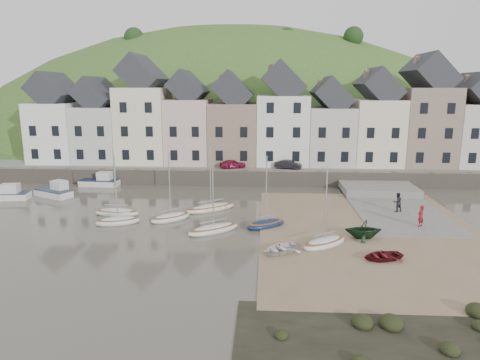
# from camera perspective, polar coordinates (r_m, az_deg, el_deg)

# --- Properties ---
(ground) EXTENTS (160.00, 160.00, 0.00)m
(ground) POSITION_cam_1_polar(r_m,az_deg,el_deg) (35.98, -0.57, -6.70)
(ground) COLOR #474138
(ground) RESTS_ON ground
(quay_land) EXTENTS (90.00, 30.00, 1.50)m
(quay_land) POSITION_cam_1_polar(r_m,az_deg,el_deg) (66.90, 1.31, 2.81)
(quay_land) COLOR #3A5722
(quay_land) RESTS_ON ground
(quay_street) EXTENTS (70.00, 7.00, 0.10)m
(quay_street) POSITION_cam_1_polar(r_m,az_deg,el_deg) (55.44, 0.88, 1.69)
(quay_street) COLOR slate
(quay_street) RESTS_ON quay_land
(seawall) EXTENTS (70.00, 1.20, 1.80)m
(seawall) POSITION_cam_1_polar(r_m,az_deg,el_deg) (52.14, 0.71, 0.29)
(seawall) COLOR slate
(seawall) RESTS_ON ground
(beach) EXTENTS (18.00, 26.00, 0.06)m
(beach) POSITION_cam_1_polar(r_m,az_deg,el_deg) (36.92, 16.85, -6.69)
(beach) COLOR #7D664C
(beach) RESTS_ON ground
(slipway) EXTENTS (8.00, 18.00, 0.12)m
(slipway) POSITION_cam_1_polar(r_m,az_deg,el_deg) (45.33, 19.48, -3.34)
(slipway) COLOR slate
(slipway) RESTS_ON ground
(hillside) EXTENTS (134.40, 84.00, 84.00)m
(hillside) POSITION_cam_1_polar(r_m,az_deg,el_deg) (98.80, -1.06, -5.28)
(hillside) COLOR #3A5722
(hillside) RESTS_ON ground
(townhouse_terrace) EXTENTS (61.05, 8.00, 13.93)m
(townhouse_terrace) POSITION_cam_1_polar(r_m,az_deg,el_deg) (58.13, 2.80, 7.91)
(townhouse_terrace) COLOR white
(townhouse_terrace) RESTS_ON quay_land
(sailboat_0) EXTENTS (4.25, 1.72, 6.32)m
(sailboat_0) POSITION_cam_1_polar(r_m,az_deg,el_deg) (41.81, -15.91, -4.09)
(sailboat_0) COLOR silver
(sailboat_0) RESTS_ON ground
(sailboat_1) EXTENTS (4.06, 2.73, 6.32)m
(sailboat_1) POSITION_cam_1_polar(r_m,az_deg,el_deg) (39.13, -15.77, -5.19)
(sailboat_1) COLOR silver
(sailboat_1) RESTS_ON ground
(sailboat_2) EXTENTS (5.04, 4.21, 6.32)m
(sailboat_2) POSITION_cam_1_polar(r_m,az_deg,el_deg) (41.77, -3.85, -3.66)
(sailboat_2) COLOR beige
(sailboat_2) RESTS_ON ground
(sailboat_3) EXTENTS (3.88, 3.63, 6.32)m
(sailboat_3) POSITION_cam_1_polar(r_m,az_deg,el_deg) (39.14, -9.10, -4.87)
(sailboat_3) COLOR silver
(sailboat_3) RESTS_ON ground
(sailboat_4) EXTENTS (4.62, 3.98, 6.32)m
(sailboat_4) POSITION_cam_1_polar(r_m,az_deg,el_deg) (35.69, -3.51, -6.44)
(sailboat_4) COLOR silver
(sailboat_4) RESTS_ON ground
(sailboat_5) EXTENTS (3.90, 3.37, 6.32)m
(sailboat_5) POSITION_cam_1_polar(r_m,az_deg,el_deg) (36.94, 3.44, -5.78)
(sailboat_5) COLOR #13213B
(sailboat_5) RESTS_ON ground
(sailboat_6) EXTENTS (4.16, 3.76, 6.32)m
(sailboat_6) POSITION_cam_1_polar(r_m,az_deg,el_deg) (33.24, 11.03, -8.07)
(sailboat_6) COLOR silver
(sailboat_6) RESTS_ON ground
(motorboat_0) EXTENTS (4.71, 3.49, 1.70)m
(motorboat_0) POSITION_cam_1_polar(r_m,az_deg,el_deg) (50.95, -23.19, -1.36)
(motorboat_0) COLOR silver
(motorboat_0) RESTS_ON ground
(motorboat_1) EXTENTS (5.11, 2.42, 1.70)m
(motorboat_1) POSITION_cam_1_polar(r_m,az_deg,el_deg) (51.77, -28.41, -1.65)
(motorboat_1) COLOR silver
(motorboat_1) RESTS_ON ground
(motorboat_2) EXTENTS (4.70, 2.03, 1.70)m
(motorboat_2) POSITION_cam_1_polar(r_m,az_deg,el_deg) (54.45, -17.87, -0.13)
(motorboat_2) COLOR silver
(motorboat_2) RESTS_ON ground
(rowboat_white) EXTENTS (3.73, 3.54, 0.63)m
(rowboat_white) POSITION_cam_1_polar(r_m,az_deg,el_deg) (31.33, 5.31, -8.95)
(rowboat_white) COLOR silver
(rowboat_white) RESTS_ON beach
(rowboat_green) EXTENTS (2.95, 2.58, 1.49)m
(rowboat_green) POSITION_cam_1_polar(r_m,az_deg,el_deg) (35.21, 15.91, -6.23)
(rowboat_green) COLOR black
(rowboat_green) RESTS_ON beach
(rowboat_red) EXTENTS (3.27, 2.73, 0.58)m
(rowboat_red) POSITION_cam_1_polar(r_m,az_deg,el_deg) (31.56, 18.19, -9.42)
(rowboat_red) COLOR maroon
(rowboat_red) RESTS_ON beach
(person_red) EXTENTS (0.80, 0.76, 1.84)m
(person_red) POSITION_cam_1_polar(r_m,az_deg,el_deg) (39.46, 22.69, -4.38)
(person_red) COLOR maroon
(person_red) RESTS_ON slipway
(person_dark) EXTENTS (1.05, 0.93, 1.81)m
(person_dark) POSITION_cam_1_polar(r_m,az_deg,el_deg) (43.35, 20.00, -2.75)
(person_dark) COLOR black
(person_dark) RESTS_ON slipway
(car_left) EXTENTS (3.50, 2.26, 1.11)m
(car_left) POSITION_cam_1_polar(r_m,az_deg,el_deg) (54.45, -0.96, 2.14)
(car_left) COLOR maroon
(car_left) RESTS_ON quay_street
(car_right) EXTENTS (3.52, 2.04, 1.10)m
(car_right) POSITION_cam_1_polar(r_m,az_deg,el_deg) (54.38, 6.35, 2.05)
(car_right) COLOR black
(car_right) RESTS_ON quay_street
(shore_rocks) EXTENTS (14.00, 6.00, 0.78)m
(shore_rocks) POSITION_cam_1_polar(r_m,az_deg,el_deg) (23.46, 21.19, -18.10)
(shore_rocks) COLOR black
(shore_rocks) RESTS_ON ground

